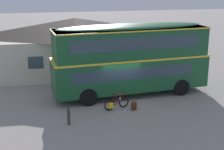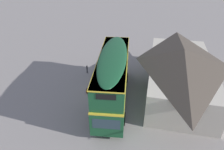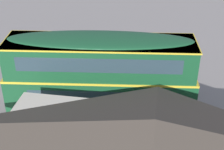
{
  "view_description": "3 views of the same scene",
  "coord_description": "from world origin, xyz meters",
  "px_view_note": "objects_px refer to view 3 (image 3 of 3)",
  "views": [
    {
      "loc": [
        -4.83,
        -19.26,
        7.54
      ],
      "look_at": [
        -0.8,
        -1.21,
        2.08
      ],
      "focal_mm": 52.12,
      "sensor_mm": 36.0,
      "label": 1
    },
    {
      "loc": [
        16.56,
        3.63,
        12.37
      ],
      "look_at": [
        -1.27,
        0.39,
        1.42
      ],
      "focal_mm": 32.69,
      "sensor_mm": 36.0,
      "label": 2
    },
    {
      "loc": [
        -1.67,
        16.5,
        11.69
      ],
      "look_at": [
        0.52,
        -0.82,
        1.53
      ],
      "focal_mm": 53.12,
      "sensor_mm": 36.0,
      "label": 3
    }
  ],
  "objects_px": {
    "double_decker_bus": "(100,72)",
    "touring_bicycle": "(131,86)",
    "backpack_on_ground": "(116,84)",
    "kerb_bollard": "(177,76)",
    "water_bottle_clear_plastic": "(125,85)"
  },
  "relations": [
    {
      "from": "backpack_on_ground",
      "to": "kerb_bollard",
      "type": "relative_size",
      "value": 0.56
    },
    {
      "from": "double_decker_bus",
      "to": "touring_bicycle",
      "type": "bearing_deg",
      "value": -123.43
    },
    {
      "from": "double_decker_bus",
      "to": "kerb_bollard",
      "type": "distance_m",
      "value": 6.38
    },
    {
      "from": "water_bottle_clear_plastic",
      "to": "kerb_bollard",
      "type": "height_order",
      "value": "kerb_bollard"
    },
    {
      "from": "backpack_on_ground",
      "to": "double_decker_bus",
      "type": "bearing_deg",
      "value": 78.4
    },
    {
      "from": "water_bottle_clear_plastic",
      "to": "touring_bicycle",
      "type": "bearing_deg",
      "value": 125.85
    },
    {
      "from": "touring_bicycle",
      "to": "backpack_on_ground",
      "type": "bearing_deg",
      "value": -19.63
    },
    {
      "from": "touring_bicycle",
      "to": "backpack_on_ground",
      "type": "height_order",
      "value": "touring_bicycle"
    },
    {
      "from": "backpack_on_ground",
      "to": "water_bottle_clear_plastic",
      "type": "distance_m",
      "value": 0.65
    },
    {
      "from": "kerb_bollard",
      "to": "double_decker_bus",
      "type": "bearing_deg",
      "value": 40.76
    },
    {
      "from": "double_decker_bus",
      "to": "backpack_on_ground",
      "type": "bearing_deg",
      "value": -101.6
    },
    {
      "from": "backpack_on_ground",
      "to": "kerb_bollard",
      "type": "distance_m",
      "value": 4.16
    },
    {
      "from": "double_decker_bus",
      "to": "touring_bicycle",
      "type": "height_order",
      "value": "double_decker_bus"
    },
    {
      "from": "touring_bicycle",
      "to": "double_decker_bus",
      "type": "bearing_deg",
      "value": 56.57
    },
    {
      "from": "backpack_on_ground",
      "to": "touring_bicycle",
      "type": "bearing_deg",
      "value": 160.37
    }
  ]
}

